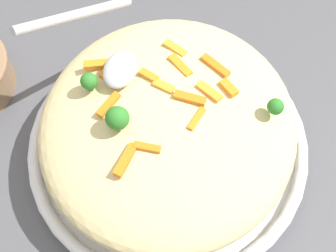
% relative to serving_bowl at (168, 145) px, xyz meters
% --- Properties ---
extents(ground_plane, '(2.40, 2.40, 0.00)m').
position_rel_serving_bowl_xyz_m(ground_plane, '(0.00, 0.00, -0.02)').
color(ground_plane, '#4C4C51').
extents(serving_bowl, '(0.37, 0.37, 0.04)m').
position_rel_serving_bowl_xyz_m(serving_bowl, '(0.00, 0.00, 0.00)').
color(serving_bowl, silver).
rests_on(serving_bowl, ground_plane).
extents(pasta_mound, '(0.34, 0.32, 0.09)m').
position_rel_serving_bowl_xyz_m(pasta_mound, '(0.00, 0.00, 0.06)').
color(pasta_mound, '#DBC689').
rests_on(pasta_mound, serving_bowl).
extents(carrot_piece_0, '(0.02, 0.03, 0.01)m').
position_rel_serving_bowl_xyz_m(carrot_piece_0, '(0.04, 0.03, 0.10)').
color(carrot_piece_0, orange).
rests_on(carrot_piece_0, pasta_mound).
extents(carrot_piece_1, '(0.02, 0.04, 0.01)m').
position_rel_serving_bowl_xyz_m(carrot_piece_1, '(0.04, 0.10, 0.10)').
color(carrot_piece_1, orange).
rests_on(carrot_piece_1, pasta_mound).
extents(carrot_piece_2, '(0.04, 0.02, 0.01)m').
position_rel_serving_bowl_xyz_m(carrot_piece_2, '(-0.02, 0.07, 0.10)').
color(carrot_piece_2, orange).
rests_on(carrot_piece_2, pasta_mound).
extents(carrot_piece_3, '(0.02, 0.03, 0.01)m').
position_rel_serving_bowl_xyz_m(carrot_piece_3, '(0.04, -0.06, 0.10)').
color(carrot_piece_3, orange).
rests_on(carrot_piece_3, pasta_mound).
extents(carrot_piece_4, '(0.03, 0.04, 0.01)m').
position_rel_serving_bowl_xyz_m(carrot_piece_4, '(0.06, -0.00, 0.10)').
color(carrot_piece_4, orange).
rests_on(carrot_piece_4, pasta_mound).
extents(carrot_piece_5, '(0.01, 0.04, 0.01)m').
position_rel_serving_bowl_xyz_m(carrot_piece_5, '(0.02, -0.02, 0.10)').
color(carrot_piece_5, orange).
rests_on(carrot_piece_5, pasta_mound).
extents(carrot_piece_6, '(0.03, 0.04, 0.01)m').
position_rel_serving_bowl_xyz_m(carrot_piece_6, '(0.07, -0.04, 0.10)').
color(carrot_piece_6, orange).
rests_on(carrot_piece_6, pasta_mound).
extents(carrot_piece_7, '(0.02, 0.03, 0.01)m').
position_rel_serving_bowl_xyz_m(carrot_piece_7, '(0.02, 0.08, 0.10)').
color(carrot_piece_7, orange).
rests_on(carrot_piece_7, pasta_mound).
extents(carrot_piece_8, '(0.04, 0.02, 0.01)m').
position_rel_serving_bowl_xyz_m(carrot_piece_8, '(-0.08, 0.03, 0.10)').
color(carrot_piece_8, orange).
rests_on(carrot_piece_8, pasta_mound).
extents(carrot_piece_9, '(0.01, 0.03, 0.01)m').
position_rel_serving_bowl_xyz_m(carrot_piece_9, '(-0.06, 0.01, 0.10)').
color(carrot_piece_9, orange).
rests_on(carrot_piece_9, pasta_mound).
extents(carrot_piece_10, '(0.02, 0.03, 0.01)m').
position_rel_serving_bowl_xyz_m(carrot_piece_10, '(0.09, 0.01, 0.10)').
color(carrot_piece_10, orange).
rests_on(carrot_piece_10, pasta_mound).
extents(carrot_piece_11, '(0.02, 0.03, 0.01)m').
position_rel_serving_bowl_xyz_m(carrot_piece_11, '(0.02, 0.01, 0.10)').
color(carrot_piece_11, orange).
rests_on(carrot_piece_11, pasta_mound).
extents(carrot_piece_12, '(0.02, 0.03, 0.01)m').
position_rel_serving_bowl_xyz_m(carrot_piece_12, '(0.03, -0.04, 0.10)').
color(carrot_piece_12, orange).
rests_on(carrot_piece_12, pasta_mound).
extents(carrot_piece_13, '(0.03, 0.02, 0.01)m').
position_rel_serving_bowl_xyz_m(carrot_piece_13, '(-0.01, -0.04, 0.10)').
color(carrot_piece_13, orange).
rests_on(carrot_piece_13, pasta_mound).
extents(broccoli_floret_0, '(0.03, 0.03, 0.03)m').
position_rel_serving_bowl_xyz_m(broccoli_floret_0, '(-0.04, 0.05, 0.12)').
color(broccoli_floret_0, '#296820').
rests_on(broccoli_floret_0, pasta_mound).
extents(broccoli_floret_1, '(0.02, 0.02, 0.03)m').
position_rel_serving_bowl_xyz_m(broccoli_floret_1, '(0.01, 0.10, 0.11)').
color(broccoli_floret_1, '#296820').
rests_on(broccoli_floret_1, pasta_mound).
extents(broccoli_floret_2, '(0.02, 0.02, 0.02)m').
position_rel_serving_bowl_xyz_m(broccoli_floret_2, '(0.03, -0.12, 0.10)').
color(broccoli_floret_2, '#296820').
rests_on(broccoli_floret_2, pasta_mound).
extents(serving_spoon, '(0.14, 0.13, 0.08)m').
position_rel_serving_bowl_xyz_m(serving_spoon, '(0.05, 0.09, 0.12)').
color(serving_spoon, '#B7B7BC').
rests_on(serving_spoon, pasta_mound).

